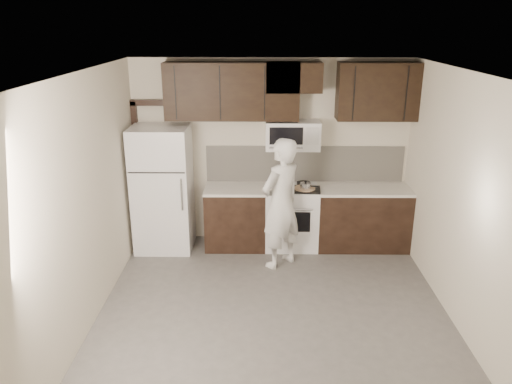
{
  "coord_description": "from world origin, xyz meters",
  "views": [
    {
      "loc": [
        -0.15,
        -4.85,
        3.19
      ],
      "look_at": [
        -0.2,
        0.9,
        1.2
      ],
      "focal_mm": 35.0,
      "sensor_mm": 36.0,
      "label": 1
    }
  ],
  "objects_px": {
    "stove": "(291,217)",
    "refrigerator": "(163,189)",
    "microwave": "(293,135)",
    "person": "(281,204)"
  },
  "relations": [
    {
      "from": "stove",
      "to": "person",
      "type": "height_order",
      "value": "person"
    },
    {
      "from": "stove",
      "to": "refrigerator",
      "type": "xyz_separation_m",
      "value": [
        -1.85,
        -0.05,
        0.44
      ]
    },
    {
      "from": "stove",
      "to": "person",
      "type": "bearing_deg",
      "value": -106.25
    },
    {
      "from": "microwave",
      "to": "refrigerator",
      "type": "bearing_deg",
      "value": -174.85
    },
    {
      "from": "stove",
      "to": "microwave",
      "type": "bearing_deg",
      "value": 90.1
    },
    {
      "from": "microwave",
      "to": "refrigerator",
      "type": "height_order",
      "value": "microwave"
    },
    {
      "from": "refrigerator",
      "to": "person",
      "type": "relative_size",
      "value": 1.01
    },
    {
      "from": "refrigerator",
      "to": "person",
      "type": "bearing_deg",
      "value": -18.75
    },
    {
      "from": "microwave",
      "to": "stove",
      "type": "bearing_deg",
      "value": -89.9
    },
    {
      "from": "microwave",
      "to": "refrigerator",
      "type": "relative_size",
      "value": 0.42
    }
  ]
}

